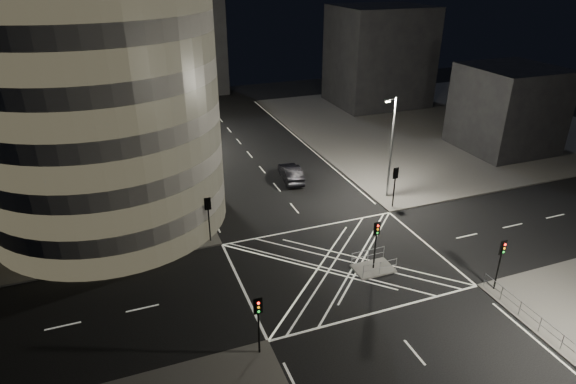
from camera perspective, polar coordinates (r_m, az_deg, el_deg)
name	(u,v)px	position (r m, az deg, el deg)	size (l,w,h in m)	color
ground	(341,264)	(38.10, 6.29, -8.49)	(120.00, 120.00, 0.00)	black
sidewalk_far_right	(439,124)	(73.36, 17.42, 7.75)	(42.00, 42.00, 0.15)	#5A5855
central_island	(373,268)	(37.82, 10.06, -8.91)	(3.00, 2.00, 0.15)	slate
office_tower_curved	(33,73)	(47.72, -27.99, 12.37)	(30.00, 29.00, 27.20)	gray
office_block_rear	(42,49)	(70.91, -27.12, 14.84)	(24.00, 16.00, 22.00)	gray
building_right_far	(379,56)	(80.36, 10.70, 15.56)	(14.00, 12.00, 15.00)	black
building_right_near	(507,108)	(64.78, 24.54, 9.00)	(10.00, 10.00, 10.00)	black
building_far_end	(169,41)	(87.38, -13.87, 16.97)	(18.00, 8.00, 18.00)	black
tree_a	(181,187)	(40.75, -12.57, 0.60)	(4.06, 4.06, 6.63)	black
tree_b	(170,156)	(46.07, -13.83, 4.13)	(5.15, 5.15, 7.74)	black
tree_c	(162,140)	(51.82, -14.72, 5.96)	(4.49, 4.49, 6.95)	black
tree_d	(154,116)	(57.24, -15.59, 8.72)	(5.33, 5.33, 8.37)	black
tree_e	(150,115)	(63.42, -16.04, 8.82)	(3.59, 3.59, 5.82)	black
traffic_signal_fl	(208,211)	(39.69, -9.44, -2.28)	(0.55, 0.22, 4.00)	black
traffic_signal_nl	(258,316)	(28.62, -3.54, -14.41)	(0.55, 0.22, 4.00)	black
traffic_signal_fr	(395,180)	(45.81, 12.57, 1.40)	(0.55, 0.22, 4.00)	black
traffic_signal_nr	(501,256)	(36.64, 23.94, -6.93)	(0.55, 0.22, 4.00)	black
traffic_signal_island	(376,237)	(36.30, 10.41, -5.22)	(0.55, 0.22, 4.00)	black
street_lamp_left_near	(186,160)	(43.18, -11.96, 3.73)	(1.25, 0.25, 10.00)	slate
street_lamp_left_far	(160,107)	(60.18, -14.91, 9.70)	(1.25, 0.25, 10.00)	slate
street_lamp_right_far	(391,145)	(46.87, 12.11, 5.49)	(1.25, 0.25, 10.00)	slate
railing_near_right	(551,333)	(34.78, 28.70, -14.44)	(0.06, 11.70, 1.10)	slate
railing_island_south	(380,268)	(36.85, 10.84, -8.84)	(2.80, 0.06, 1.10)	slate
railing_island_north	(368,255)	(38.11, 9.46, -7.43)	(2.80, 0.06, 1.10)	slate
sedan	(291,173)	(51.33, 0.34, 2.27)	(1.83, 5.23, 1.72)	black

